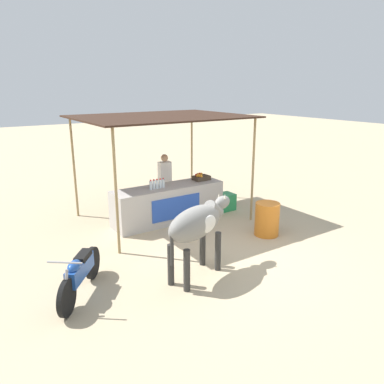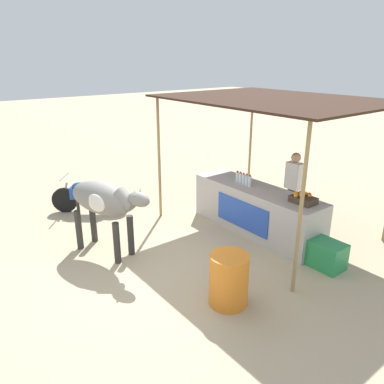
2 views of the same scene
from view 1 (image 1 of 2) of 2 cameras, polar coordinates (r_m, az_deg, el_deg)
The scene contains 10 objects.
ground_plane at distance 8.34m, azimuth 4.15°, elevation -8.77°, with size 60.00×60.00×0.00m, color tan.
stall_counter at distance 9.87m, azimuth -3.60°, elevation -1.78°, with size 3.00×0.82×0.96m.
stall_awning at distance 9.71m, azimuth -4.73°, elevation 10.85°, with size 4.20×3.20×2.74m.
water_bottle_row at distance 9.50m, azimuth -5.34°, elevation 1.21°, with size 0.43×0.07×0.25m.
fruit_crate at distance 10.32m, azimuth 1.37°, elevation 2.25°, with size 0.44×0.32×0.18m.
vendor_behind_counter at distance 10.55m, azimuth -4.14°, elevation 1.47°, with size 0.34×0.22×1.65m.
cooler_box at distance 10.82m, azimuth 4.85°, elevation -1.54°, with size 0.60×0.44×0.48m, color #268C4C.
water_barrel at distance 9.15m, azimuth 11.36°, elevation -4.06°, with size 0.58×0.58×0.80m, color orange.
cow at distance 6.86m, azimuth 0.88°, elevation -4.95°, with size 1.84×0.95×1.44m.
motorcycle_parked at distance 6.75m, azimuth -16.74°, elevation -11.68°, with size 1.18×1.46×0.90m.
Camera 1 is at (-4.68, -5.96, 3.48)m, focal length 35.00 mm.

